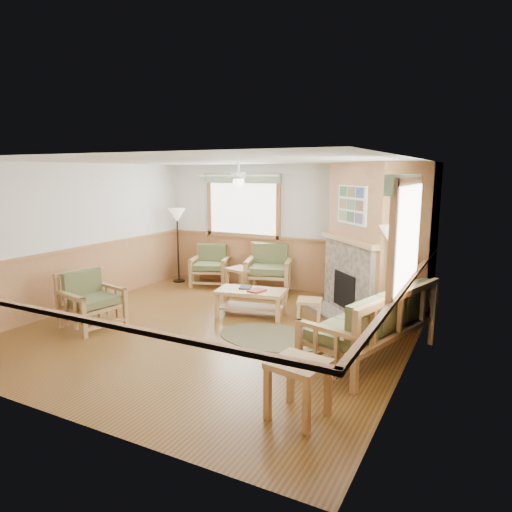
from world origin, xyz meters
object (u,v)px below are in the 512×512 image
at_px(armchair_left, 92,300).
at_px(coffee_table, 251,303).
at_px(sofa, 371,322).
at_px(footstool, 310,309).
at_px(end_table_sofa, 298,389).
at_px(armchair_back_left, 210,265).
at_px(floor_lamp_right, 390,282).
at_px(floor_lamp_left, 178,245).
at_px(end_table_chairs, 241,281).
at_px(armchair_back_right, 269,269).

distance_m(armchair_left, coffee_table, 2.69).
distance_m(sofa, footstool, 1.80).
relative_size(coffee_table, end_table_sofa, 1.93).
distance_m(sofa, armchair_back_left, 4.90).
height_order(footstool, floor_lamp_right, floor_lamp_right).
relative_size(coffee_table, floor_lamp_left, 0.69).
xyz_separation_m(armchair_back_left, armchair_left, (-0.15, -3.33, 0.01)).
distance_m(armchair_back_left, end_table_chairs, 1.13).
relative_size(end_table_chairs, floor_lamp_right, 0.32).
distance_m(armchair_back_right, armchair_left, 3.71).
xyz_separation_m(armchair_left, coffee_table, (2.05, 1.73, -0.22)).
bearing_deg(armchair_back_right, footstool, -59.89).
bearing_deg(armchair_back_right, coffee_table, -92.64).
bearing_deg(armchair_back_right, armchair_left, -133.41).
bearing_deg(floor_lamp_left, floor_lamp_right, -16.05).
distance_m(armchair_back_left, floor_lamp_right, 4.57).
relative_size(end_table_sofa, floor_lamp_right, 0.35).
bearing_deg(sofa, footstool, -114.44).
relative_size(coffee_table, floor_lamp_right, 0.68).
relative_size(footstool, floor_lamp_left, 0.24).
xyz_separation_m(armchair_back_left, floor_lamp_right, (4.28, -1.56, 0.43)).
bearing_deg(armchair_back_left, armchair_left, -112.44).
bearing_deg(end_table_chairs, armchair_back_left, 158.35).
height_order(end_table_chairs, floor_lamp_right, floor_lamp_right).
distance_m(armchair_back_left, armchair_left, 3.33).
height_order(sofa, armchair_back_right, armchair_back_right).
distance_m(sofa, end_table_chairs, 3.81).
bearing_deg(end_table_sofa, floor_lamp_left, 137.90).
bearing_deg(sofa, armchair_left, -62.27).
height_order(armchair_back_left, armchair_back_right, armchair_back_right).
xyz_separation_m(footstool, floor_lamp_right, (1.38, -0.25, 0.70)).
xyz_separation_m(armchair_left, floor_lamp_right, (4.43, 1.77, 0.41)).
bearing_deg(end_table_chairs, floor_lamp_left, 170.15).
relative_size(sofa, end_table_sofa, 3.55).
distance_m(end_table_sofa, floor_lamp_left, 6.44).
relative_size(armchair_back_left, end_table_sofa, 1.44).
height_order(armchair_back_left, armchair_left, armchair_left).
relative_size(armchair_back_left, armchair_back_right, 0.87).
height_order(armchair_back_left, floor_lamp_right, floor_lamp_right).
bearing_deg(floor_lamp_right, footstool, 169.71).
height_order(sofa, footstool, sofa).
relative_size(armchair_left, end_table_chairs, 1.63).
bearing_deg(sofa, end_table_sofa, 8.03).
relative_size(armchair_back_left, coffee_table, 0.75).
xyz_separation_m(coffee_table, end_table_sofa, (2.05, -2.80, 0.07)).
height_order(end_table_sofa, floor_lamp_left, floor_lamp_left).
relative_size(armchair_left, footstool, 2.22).
relative_size(sofa, armchair_left, 2.38).
height_order(end_table_sofa, floor_lamp_right, floor_lamp_right).
height_order(armchair_left, end_table_chairs, armchair_left).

